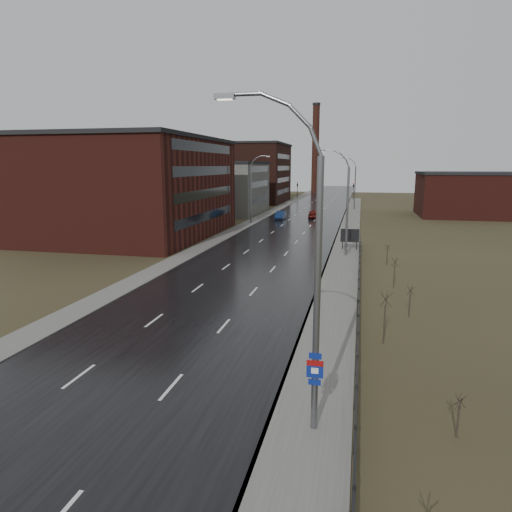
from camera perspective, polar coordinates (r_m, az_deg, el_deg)
The scene contains 25 objects.
ground at distance 19.38m, azimuth -22.20°, elevation -19.67°, with size 320.00×320.00×0.00m, color #2D2819.
road at distance 74.70m, azimuth 4.99°, elevation 3.78°, with size 14.00×300.00×0.06m, color black.
sidewalk_right at distance 49.34m, azimuth 10.86°, elevation -0.18°, with size 3.20×180.00×0.18m, color #595651.
curb_right at distance 49.41m, azimuth 9.10°, elevation -0.10°, with size 0.16×180.00×0.18m, color slate.
sidewalk_left at distance 76.24m, azimuth -1.14°, elevation 3.99°, with size 2.40×260.00×0.12m, color #595651.
warehouse_near at distance 66.22m, azimuth -15.33°, elevation 8.32°, with size 22.44×28.56×13.50m.
warehouse_mid at distance 95.71m, azimuth -4.27°, elevation 8.56°, with size 16.32×20.40×10.50m.
warehouse_far at distance 125.83m, azimuth -2.42°, elevation 10.36°, with size 26.52×24.48×15.50m.
building_right at distance 97.64m, azimuth 24.98°, elevation 7.02°, with size 18.36×16.32×8.50m.
smokestack at distance 164.27m, azimuth 7.44°, elevation 13.18°, with size 2.70×2.70×30.70m.
streetlight_main at distance 15.88m, azimuth 6.55°, elevation -2.05°, with size 3.91×0.29×12.11m.
streetlight_right_mid at distance 49.55m, azimuth 11.03°, elevation 6.58°, with size 3.36×0.28×11.35m.
streetlight_left at distance 77.55m, azimuth -0.43°, elevation 8.40°, with size 3.36×0.28×11.35m.
streetlight_right_far at distance 103.46m, azimuth 12.12°, elevation 8.87°, with size 3.36×0.28×11.35m.
guardrail at distance 32.93m, azimuth 12.73°, elevation -4.86°, with size 0.10×53.05×1.10m.
shrub_b at distance 18.83m, azimuth 23.99°, elevation -17.68°, with size 0.40×0.42×1.67m.
shrub_c at distance 26.18m, azimuth 15.79°, elevation -7.25°, with size 0.69×0.73×2.96m.
shrub_d at distance 31.27m, azimuth 18.68°, elevation -5.30°, with size 0.50×0.52×2.08m.
shrub_e at distance 38.23m, azimuth 16.92°, elevation -1.91°, with size 0.58×0.61×2.46m.
shrub_f at distance 46.82m, azimuth 16.08°, elevation 0.21°, with size 0.49×0.51×2.04m.
billboard at distance 53.42m, azimuth 11.64°, elevation 2.44°, with size 2.10×0.17×2.57m.
traffic_light_left at distance 134.70m, azimuth 5.20°, elevation 9.04°, with size 0.58×2.73×5.30m.
traffic_light_right at distance 133.49m, azimuth 12.10°, elevation 8.82°, with size 0.58×2.73×5.30m.
car_near at distance 83.29m, azimuth 3.10°, elevation 5.06°, with size 1.55×4.46×1.47m, color #0D1E44.
car_far at distance 85.88m, azimuth 7.25°, elevation 5.23°, with size 1.95×4.84×1.65m, color #57130E.
Camera 1 is at (10.13, -13.38, 9.69)m, focal length 32.00 mm.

